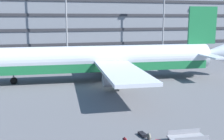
# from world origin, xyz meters

# --- Properties ---
(ground_plane) EXTENTS (600.00, 600.00, 0.00)m
(ground_plane) POSITION_xyz_m (0.00, 0.00, 0.00)
(ground_plane) COLOR #5B5B60
(terminal_structure) EXTENTS (153.36, 15.90, 15.06)m
(terminal_structure) POSITION_xyz_m (0.00, 45.48, 7.53)
(terminal_structure) COLOR slate
(terminal_structure) RESTS_ON ground_plane
(airliner) EXTENTS (37.09, 29.97, 10.28)m
(airliner) POSITION_xyz_m (0.34, 2.75, 2.92)
(airliner) COLOR silver
(airliner) RESTS_ON ground_plane
(light_mast_center_right) EXTENTS (1.80, 0.50, 19.50)m
(light_mast_center_right) POSITION_xyz_m (22.62, 30.85, 11.40)
(light_mast_center_right) COLOR gray
(light_mast_center_right) RESTS_ON ground_plane
(suitcase_red) EXTENTS (0.51, 0.82, 0.24)m
(suitcase_red) POSITION_xyz_m (-1.28, -15.97, 0.12)
(suitcase_red) COLOR black
(suitcase_red) RESTS_ON ground_plane
(backpack_orange) EXTENTS (0.27, 0.36, 0.56)m
(backpack_orange) POSITION_xyz_m (-1.05, -16.72, 0.25)
(backpack_orange) COLOR gray
(backpack_orange) RESTS_ON ground_plane
(backpack_large) EXTENTS (0.38, 0.43, 0.49)m
(backpack_large) POSITION_xyz_m (-2.91, -16.78, 0.21)
(backpack_large) COLOR maroon
(backpack_large) RESTS_ON ground_plane
(baggage_cart) EXTENTS (3.34, 1.50, 0.82)m
(baggage_cart) POSITION_xyz_m (1.26, -18.03, 0.43)
(baggage_cart) COLOR gray
(baggage_cart) RESTS_ON ground_plane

